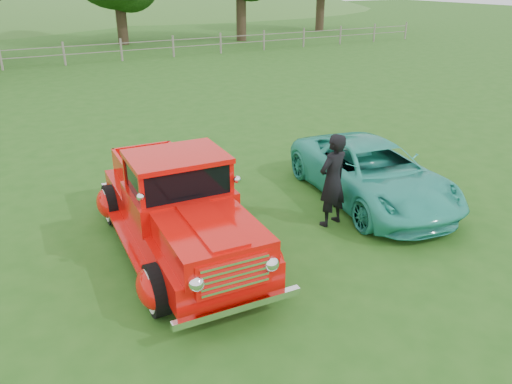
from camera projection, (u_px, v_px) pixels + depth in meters
ground at (294, 253)px, 8.53m from camera, size 140.00×140.00×0.00m
fence_line at (64, 54)px, 25.93m from camera, size 48.00×0.12×1.20m
red_pickup at (179, 209)px, 8.32m from camera, size 2.41×5.06×1.78m
teal_sedan at (372, 173)px, 10.35m from camera, size 2.68×4.64×1.22m
man at (333, 180)px, 9.20m from camera, size 0.73×0.56×1.79m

